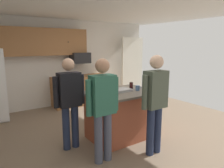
# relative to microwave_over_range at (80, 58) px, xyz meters

# --- Properties ---
(floor) EXTENTS (7.04, 7.04, 0.00)m
(floor) POSITION_rel_microwave_over_range_xyz_m (-0.60, -2.50, -1.45)
(floor) COLOR #7F6B56
(floor) RESTS_ON ground
(ceiling) EXTENTS (7.04, 7.04, 0.00)m
(ceiling) POSITION_rel_microwave_over_range_xyz_m (-0.60, -2.50, 1.15)
(ceiling) COLOR white
(back_wall) EXTENTS (6.40, 0.10, 2.60)m
(back_wall) POSITION_rel_microwave_over_range_xyz_m (-0.60, 0.30, -0.15)
(back_wall) COLOR silver
(back_wall) RESTS_ON ground
(french_door_window_panel) EXTENTS (0.90, 0.06, 2.00)m
(french_door_window_panel) POSITION_rel_microwave_over_range_xyz_m (2.00, -0.10, -0.35)
(french_door_window_panel) COLOR white
(french_door_window_panel) RESTS_ON ground
(cabinet_run_upper) EXTENTS (2.40, 0.38, 0.75)m
(cabinet_run_upper) POSITION_rel_microwave_over_range_xyz_m (-1.00, 0.10, 0.48)
(cabinet_run_upper) COLOR #936038
(cabinet_run_lower) EXTENTS (1.80, 0.63, 0.90)m
(cabinet_run_lower) POSITION_rel_microwave_over_range_xyz_m (0.00, -0.02, -1.00)
(cabinet_run_lower) COLOR #936038
(cabinet_run_lower) RESTS_ON ground
(microwave_over_range) EXTENTS (0.56, 0.40, 0.32)m
(microwave_over_range) POSITION_rel_microwave_over_range_xyz_m (0.00, 0.00, 0.00)
(microwave_over_range) COLOR black
(kitchen_island) EXTENTS (1.34, 0.97, 0.94)m
(kitchen_island) POSITION_rel_microwave_over_range_xyz_m (-0.42, -2.65, -0.97)
(kitchen_island) COLOR #9E4C33
(kitchen_island) RESTS_ON ground
(person_elder_center) EXTENTS (0.57, 0.22, 1.63)m
(person_elder_center) POSITION_rel_microwave_over_range_xyz_m (-1.42, -2.51, -0.52)
(person_elder_center) COLOR #232D4C
(person_elder_center) RESTS_ON ground
(person_guest_by_door) EXTENTS (0.57, 0.22, 1.65)m
(person_guest_by_door) POSITION_rel_microwave_over_range_xyz_m (-1.18, -3.21, -0.50)
(person_guest_by_door) COLOR #4C5166
(person_guest_by_door) RESTS_ON ground
(person_guest_left) EXTENTS (0.57, 0.22, 1.69)m
(person_guest_left) POSITION_rel_microwave_over_range_xyz_m (-0.33, -3.49, -0.47)
(person_guest_left) COLOR #232D4C
(person_guest_left) RESTS_ON ground
(mug_blue_stoneware) EXTENTS (0.12, 0.08, 0.11)m
(mug_blue_stoneware) POSITION_rel_microwave_over_range_xyz_m (-0.62, -2.40, -0.45)
(mug_blue_stoneware) COLOR #4C6B99
(mug_blue_stoneware) RESTS_ON kitchen_island
(mug_ceramic_white) EXTENTS (0.13, 0.08, 0.10)m
(mug_ceramic_white) POSITION_rel_microwave_over_range_xyz_m (-0.07, -2.75, -0.46)
(mug_ceramic_white) COLOR #4C6B99
(mug_ceramic_white) RESTS_ON kitchen_island
(glass_short_whisky) EXTENTS (0.07, 0.07, 0.14)m
(glass_short_whisky) POSITION_rel_microwave_over_range_xyz_m (-0.86, -2.41, -0.44)
(glass_short_whisky) COLOR black
(glass_short_whisky) RESTS_ON kitchen_island
(glass_dark_ale) EXTENTS (0.06, 0.06, 0.17)m
(glass_dark_ale) POSITION_rel_microwave_over_range_xyz_m (0.07, -2.97, -0.42)
(glass_dark_ale) COLOR black
(glass_dark_ale) RESTS_ON kitchen_island
(tumbler_amber) EXTENTS (0.07, 0.07, 0.15)m
(tumbler_amber) POSITION_rel_microwave_over_range_xyz_m (-0.10, -2.60, -0.43)
(tumbler_amber) COLOR black
(tumbler_amber) RESTS_ON kitchen_island
(serving_tray) EXTENTS (0.44, 0.30, 0.04)m
(serving_tray) POSITION_rel_microwave_over_range_xyz_m (-0.40, -2.61, -0.49)
(serving_tray) COLOR #B7B7BC
(serving_tray) RESTS_ON kitchen_island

